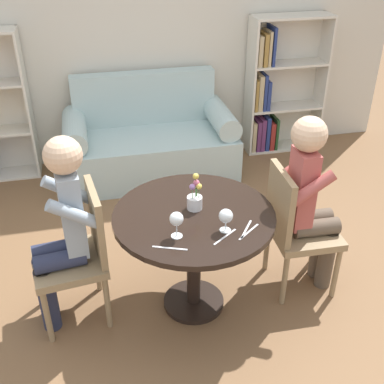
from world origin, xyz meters
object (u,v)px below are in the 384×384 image
wine_glass_right (226,217)px  chair_right (295,225)px  person_left (61,230)px  flower_vase (195,198)px  person_right (311,200)px  wine_glass_left (176,220)px  couch (150,143)px  bookshelf_right (275,91)px  chair_left (80,251)px

wine_glass_right → chair_right: bearing=24.5°
person_left → flower_vase: size_ratio=5.31×
person_right → flower_vase: size_ratio=5.30×
person_left → wine_glass_left: bearing=60.1°
couch → flower_vase: (0.02, -1.83, 0.48)m
person_left → wine_glass_right: (0.91, -0.27, 0.14)m
wine_glass_left → person_right: bearing=14.7°
person_left → wine_glass_left: (0.63, -0.27, 0.15)m
bookshelf_right → chair_left: bookshelf_right is taller
couch → wine_glass_right: bearing=-86.3°
wine_glass_left → wine_glass_right: bearing=-1.3°
person_left → wine_glass_left: 0.70m
wine_glass_left → flower_vase: bearing=57.4°
wine_glass_right → wine_glass_left: bearing=178.7°
wine_glass_right → couch: bearing=93.7°
couch → person_left: bearing=-113.0°
chair_left → wine_glass_left: chair_left is taller
person_right → flower_vase: (-0.75, 0.01, 0.11)m
chair_right → person_left: size_ratio=0.72×
chair_right → wine_glass_left: chair_right is taller
couch → chair_left: size_ratio=1.77×
wine_glass_right → flower_vase: flower_vase is taller
chair_left → person_right: person_right is taller
wine_glass_right → flower_vase: (-0.11, 0.26, -0.02)m
chair_right → bookshelf_right: bearing=-15.8°
person_left → bookshelf_right: bearing=127.5°
chair_left → flower_vase: size_ratio=3.82×
couch → chair_left: 1.94m
bookshelf_right → person_right: size_ratio=1.11×
person_left → chair_left: bearing=94.7°
wine_glass_left → flower_vase: (0.16, 0.25, -0.04)m
chair_left → wine_glass_left: 0.70m
wine_glass_left → flower_vase: flower_vase is taller
couch → person_left: person_left is taller
couch → bookshelf_right: bearing=11.2°
chair_right → wine_glass_left: bearing=108.4°
chair_left → person_left: size_ratio=0.72×
flower_vase → bookshelf_right: bearing=57.5°
chair_right → flower_vase: 0.73m
bookshelf_right → wine_glass_right: bearing=-117.4°
wine_glass_right → flower_vase: 0.28m
flower_vase → wine_glass_left: bearing=-122.6°
chair_left → bookshelf_right: bearing=128.4°
person_left → person_right: person_left is taller
bookshelf_right → person_left: size_ratio=1.11×
bookshelf_right → person_left: bookshelf_right is taller
couch → chair_right: size_ratio=1.77×
bookshelf_right → person_right: bookshelf_right is taller
chair_right → wine_glass_right: bearing=116.4°
bookshelf_right → flower_vase: size_ratio=5.87×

